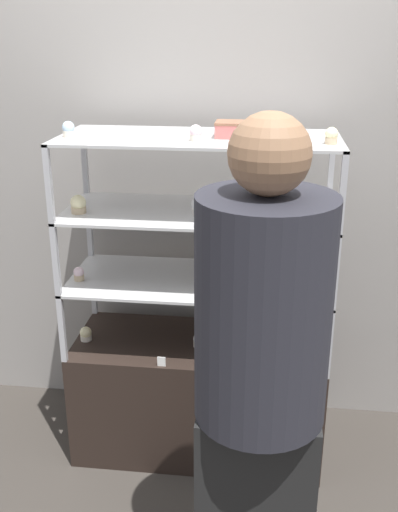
# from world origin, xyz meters

# --- Properties ---
(ground_plane) EXTENTS (20.00, 20.00, 0.00)m
(ground_plane) POSITION_xyz_m (0.00, 0.00, 0.00)
(ground_plane) COLOR #38332D
(back_wall) EXTENTS (8.00, 0.05, 2.60)m
(back_wall) POSITION_xyz_m (0.00, 0.40, 1.30)
(back_wall) COLOR gray
(back_wall) RESTS_ON ground_plane
(display_base) EXTENTS (1.16, 0.50, 0.57)m
(display_base) POSITION_xyz_m (0.00, 0.00, 0.28)
(display_base) COLOR black
(display_base) RESTS_ON ground_plane
(display_riser_lower) EXTENTS (1.16, 0.50, 0.32)m
(display_riser_lower) POSITION_xyz_m (0.00, 0.00, 0.87)
(display_riser_lower) COLOR #B7B7BC
(display_riser_lower) RESTS_ON display_base
(display_riser_middle) EXTENTS (1.16, 0.50, 0.32)m
(display_riser_middle) POSITION_xyz_m (0.00, 0.00, 1.18)
(display_riser_middle) COLOR #B7B7BC
(display_riser_middle) RESTS_ON display_riser_lower
(display_riser_upper) EXTENTS (1.16, 0.50, 0.32)m
(display_riser_upper) POSITION_xyz_m (0.00, 0.00, 1.50)
(display_riser_upper) COLOR #B7B7BC
(display_riser_upper) RESTS_ON display_riser_middle
(layer_cake_centerpiece) EXTENTS (0.19, 0.19, 0.11)m
(layer_cake_centerpiece) POSITION_xyz_m (0.14, 0.05, 0.94)
(layer_cake_centerpiece) COLOR #DBBC84
(layer_cake_centerpiece) RESTS_ON display_riser_lower
(sheet_cake_frosted) EXTENTS (0.21, 0.12, 0.06)m
(sheet_cake_frosted) POSITION_xyz_m (0.17, 0.00, 1.55)
(sheet_cake_frosted) COLOR #C66660
(sheet_cake_frosted) RESTS_ON display_riser_upper
(cupcake_0) EXTENTS (0.05, 0.05, 0.07)m
(cupcake_0) POSITION_xyz_m (-0.53, -0.04, 0.60)
(cupcake_0) COLOR beige
(cupcake_0) RESTS_ON display_base
(cupcake_1) EXTENTS (0.05, 0.05, 0.07)m
(cupcake_1) POSITION_xyz_m (0.01, -0.04, 0.60)
(cupcake_1) COLOR beige
(cupcake_1) RESTS_ON display_base
(cupcake_2) EXTENTS (0.05, 0.05, 0.07)m
(cupcake_2) POSITION_xyz_m (0.54, -0.10, 0.60)
(cupcake_2) COLOR #CCB28C
(cupcake_2) RESTS_ON display_base
(price_tag_0) EXTENTS (0.04, 0.00, 0.04)m
(price_tag_0) POSITION_xyz_m (-0.14, -0.23, 0.59)
(price_tag_0) COLOR white
(price_tag_0) RESTS_ON display_base
(cupcake_3) EXTENTS (0.05, 0.05, 0.06)m
(cupcake_3) POSITION_xyz_m (-0.53, -0.07, 0.92)
(cupcake_3) COLOR #CCB28C
(cupcake_3) RESTS_ON display_riser_lower
(cupcake_4) EXTENTS (0.05, 0.05, 0.06)m
(cupcake_4) POSITION_xyz_m (0.52, -0.11, 0.92)
(cupcake_4) COLOR beige
(cupcake_4) RESTS_ON display_riser_lower
(price_tag_1) EXTENTS (0.04, 0.00, 0.04)m
(price_tag_1) POSITION_xyz_m (0.40, -0.23, 0.91)
(price_tag_1) COLOR white
(price_tag_1) RESTS_ON display_riser_lower
(cupcake_5) EXTENTS (0.07, 0.07, 0.08)m
(cupcake_5) POSITION_xyz_m (-0.50, -0.09, 1.24)
(cupcake_5) COLOR #CCB28C
(cupcake_5) RESTS_ON display_riser_middle
(cupcake_6) EXTENTS (0.07, 0.07, 0.08)m
(cupcake_6) POSITION_xyz_m (0.01, -0.05, 1.24)
(cupcake_6) COLOR white
(cupcake_6) RESTS_ON display_riser_middle
(cupcake_7) EXTENTS (0.07, 0.07, 0.08)m
(cupcake_7) POSITION_xyz_m (0.51, -0.10, 1.24)
(cupcake_7) COLOR beige
(cupcake_7) RESTS_ON display_riser_middle
(price_tag_2) EXTENTS (0.04, 0.00, 0.04)m
(price_tag_2) POSITION_xyz_m (0.31, -0.23, 1.23)
(price_tag_2) COLOR white
(price_tag_2) RESTS_ON display_riser_middle
(cupcake_8) EXTENTS (0.05, 0.05, 0.06)m
(cupcake_8) POSITION_xyz_m (-0.53, -0.08, 1.55)
(cupcake_8) COLOR beige
(cupcake_8) RESTS_ON display_riser_upper
(cupcake_9) EXTENTS (0.05, 0.05, 0.06)m
(cupcake_9) POSITION_xyz_m (-0.00, -0.11, 1.55)
(cupcake_9) COLOR beige
(cupcake_9) RESTS_ON display_riser_upper
(cupcake_10) EXTENTS (0.05, 0.05, 0.06)m
(cupcake_10) POSITION_xyz_m (0.52, -0.11, 1.55)
(cupcake_10) COLOR #CCB28C
(cupcake_10) RESTS_ON display_riser_upper
(price_tag_3) EXTENTS (0.04, 0.00, 0.04)m
(price_tag_3) POSITION_xyz_m (0.34, -0.23, 1.54)
(price_tag_3) COLOR white
(price_tag_3) RESTS_ON display_riser_upper
(customer_figure) EXTENTS (0.41, 0.41, 1.74)m
(customer_figure) POSITION_xyz_m (0.29, -0.85, 0.93)
(customer_figure) COLOR black
(customer_figure) RESTS_ON ground_plane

